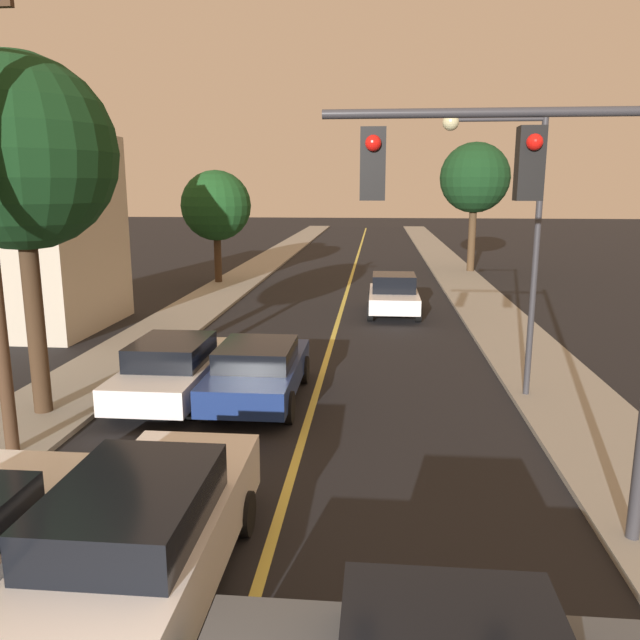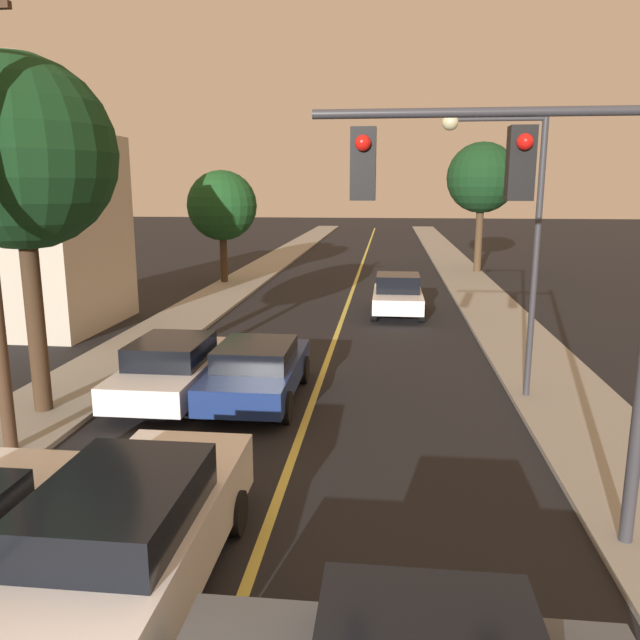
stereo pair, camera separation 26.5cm
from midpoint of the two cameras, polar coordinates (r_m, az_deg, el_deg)
name	(u,v)px [view 1 (the left image)]	position (r m, az deg, el deg)	size (l,w,h in m)	color
road_surface	(354,267)	(38.77, 2.96, 4.85)	(9.15, 80.00, 0.01)	black
sidewalk_left	(262,265)	(39.43, -5.56, 5.01)	(2.50, 80.00, 0.12)	gray
sidewalk_right	(450,267)	(38.97, 11.58, 4.74)	(2.50, 80.00, 0.12)	gray
car_near_lane_front	(140,541)	(7.97, -17.12, -18.79)	(1.95, 5.15, 1.65)	white
car_near_lane_second	(258,370)	(14.45, -6.19, -4.57)	(1.99, 4.48, 1.39)	navy
car_outer_lane_second	(174,367)	(15.05, -13.69, -4.22)	(1.95, 4.66, 1.41)	white
car_far_oncoming	(394,294)	(24.25, 6.44, 2.33)	(1.98, 4.02, 1.57)	white
traffic_signal_mast	(550,231)	(8.40, 19.41, 7.69)	(4.39, 0.42, 5.88)	#333338
streetlamp_right	(512,214)	(14.56, 16.60, 9.28)	(2.25, 0.36, 6.31)	#333338
tree_left_near	(19,155)	(14.16, -26.32, 13.40)	(3.86, 3.86, 7.33)	#3D2B1C
tree_left_far	(216,206)	(32.01, -9.72, 10.24)	(3.48, 3.48, 5.58)	#3D2B1C
tree_right_near	(475,178)	(36.85, 13.76, 12.47)	(3.91, 3.91, 7.21)	#4C3823
domed_building_left	(20,212)	(23.93, -26.00, 8.90)	(5.39, 5.39, 9.28)	#BCB29E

